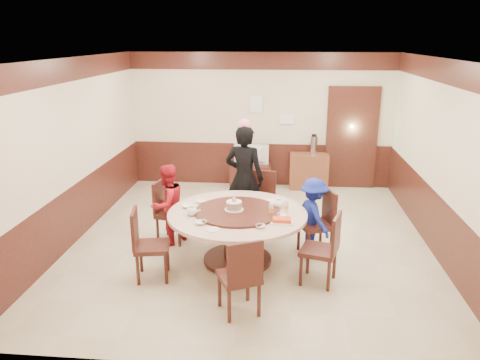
# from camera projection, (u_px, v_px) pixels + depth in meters

# --- Properties ---
(room) EXTENTS (6.00, 6.04, 2.84)m
(room) POSITION_uv_depth(u_px,v_px,m) (252.00, 175.00, 7.12)
(room) COLOR beige
(room) RESTS_ON ground
(banquet_table) EXTENTS (1.95, 1.95, 0.78)m
(banquet_table) POSITION_uv_depth(u_px,v_px,m) (237.00, 227.00, 6.58)
(banquet_table) COLOR #3E1813
(banquet_table) RESTS_ON ground
(chair_0) EXTENTS (0.57, 0.57, 0.97)m
(chair_0) POSITION_uv_depth(u_px,v_px,m) (316.00, 234.00, 6.90)
(chair_0) COLOR #3E1813
(chair_0) RESTS_ON ground
(chair_1) EXTENTS (0.50, 0.51, 0.97)m
(chair_1) POSITION_uv_depth(u_px,v_px,m) (261.00, 212.00, 7.77)
(chair_1) COLOR #3E1813
(chair_1) RESTS_ON ground
(chair_2) EXTENTS (0.52, 0.51, 0.97)m
(chair_2) POSITION_uv_depth(u_px,v_px,m) (172.00, 222.00, 7.34)
(chair_2) COLOR #3E1813
(chair_2) RESTS_ON ground
(chair_3) EXTENTS (0.52, 0.51, 0.97)m
(chair_3) POSITION_uv_depth(u_px,v_px,m) (151.00, 257.00, 6.19)
(chair_3) COLOR #3E1813
(chair_3) RESTS_ON ground
(chair_4) EXTENTS (0.59, 0.59, 0.97)m
(chair_4) POSITION_uv_depth(u_px,v_px,m) (240.00, 289.00, 5.40)
(chair_4) COLOR #3E1813
(chair_4) RESTS_ON ground
(chair_5) EXTENTS (0.56, 0.55, 0.97)m
(chair_5) POSITION_uv_depth(u_px,v_px,m) (320.00, 261.00, 6.07)
(chair_5) COLOR #3E1813
(chair_5) RESTS_ON ground
(person_standing) EXTENTS (0.73, 0.56, 1.77)m
(person_standing) POSITION_uv_depth(u_px,v_px,m) (244.00, 178.00, 7.62)
(person_standing) COLOR black
(person_standing) RESTS_ON ground
(person_red) EXTENTS (0.74, 0.78, 1.26)m
(person_red) POSITION_uv_depth(u_px,v_px,m) (168.00, 205.00, 7.16)
(person_red) COLOR red
(person_red) RESTS_ON ground
(person_blue) EXTENTS (0.71, 0.85, 1.14)m
(person_blue) POSITION_uv_depth(u_px,v_px,m) (314.00, 216.00, 6.87)
(person_blue) COLOR navy
(person_blue) RESTS_ON ground
(birthday_cake) EXTENTS (0.27, 0.27, 0.19)m
(birthday_cake) POSITION_uv_depth(u_px,v_px,m) (234.00, 206.00, 6.51)
(birthday_cake) COLOR white
(birthday_cake) RESTS_ON banquet_table
(teapot_left) EXTENTS (0.17, 0.15, 0.13)m
(teapot_left) POSITION_uv_depth(u_px,v_px,m) (192.00, 211.00, 6.39)
(teapot_left) COLOR white
(teapot_left) RESTS_ON banquet_table
(teapot_right) EXTENTS (0.17, 0.15, 0.13)m
(teapot_right) POSITION_uv_depth(u_px,v_px,m) (278.00, 204.00, 6.68)
(teapot_right) COLOR white
(teapot_right) RESTS_ON banquet_table
(bowl_0) EXTENTS (0.13, 0.13, 0.03)m
(bowl_0) POSITION_uv_depth(u_px,v_px,m) (201.00, 202.00, 6.90)
(bowl_0) COLOR white
(bowl_0) RESTS_ON banquet_table
(bowl_1) EXTENTS (0.13, 0.13, 0.04)m
(bowl_1) POSITION_uv_depth(u_px,v_px,m) (261.00, 226.00, 5.99)
(bowl_1) COLOR white
(bowl_1) RESTS_ON banquet_table
(bowl_2) EXTENTS (0.15, 0.15, 0.04)m
(bowl_2) POSITION_uv_depth(u_px,v_px,m) (201.00, 223.00, 6.11)
(bowl_2) COLOR white
(bowl_2) RESTS_ON banquet_table
(bowl_3) EXTENTS (0.15, 0.15, 0.05)m
(bowl_3) POSITION_uv_depth(u_px,v_px,m) (282.00, 216.00, 6.34)
(bowl_3) COLOR white
(bowl_3) RESTS_ON banquet_table
(bowl_4) EXTENTS (0.16, 0.16, 0.04)m
(bowl_4) POSITION_uv_depth(u_px,v_px,m) (188.00, 206.00, 6.70)
(bowl_4) COLOR white
(bowl_4) RESTS_ON banquet_table
(saucer_near) EXTENTS (0.18, 0.18, 0.01)m
(saucer_near) POSITION_uv_depth(u_px,v_px,m) (213.00, 230.00, 5.92)
(saucer_near) COLOR white
(saucer_near) RESTS_ON banquet_table
(saucer_far) EXTENTS (0.18, 0.18, 0.01)m
(saucer_far) POSITION_uv_depth(u_px,v_px,m) (271.00, 201.00, 6.96)
(saucer_far) COLOR white
(saucer_far) RESTS_ON banquet_table
(shrimp_platter) EXTENTS (0.30, 0.20, 0.06)m
(shrimp_platter) POSITION_uv_depth(u_px,v_px,m) (282.00, 221.00, 6.15)
(shrimp_platter) COLOR white
(shrimp_platter) RESTS_ON banquet_table
(bottle_0) EXTENTS (0.06, 0.06, 0.16)m
(bottle_0) POSITION_uv_depth(u_px,v_px,m) (271.00, 209.00, 6.42)
(bottle_0) COLOR white
(bottle_0) RESTS_ON banquet_table
(bottle_1) EXTENTS (0.06, 0.06, 0.16)m
(bottle_1) POSITION_uv_depth(u_px,v_px,m) (286.00, 207.00, 6.51)
(bottle_1) COLOR white
(bottle_1) RESTS_ON banquet_table
(tv_stand) EXTENTS (0.85, 0.45, 0.50)m
(tv_stand) POSITION_uv_depth(u_px,v_px,m) (250.00, 176.00, 9.99)
(tv_stand) COLOR #3E1813
(tv_stand) RESTS_ON ground
(television) EXTENTS (0.75, 0.19, 0.43)m
(television) POSITION_uv_depth(u_px,v_px,m) (251.00, 155.00, 9.85)
(television) COLOR gray
(television) RESTS_ON tv_stand
(side_cabinet) EXTENTS (0.80, 0.40, 0.75)m
(side_cabinet) POSITION_uv_depth(u_px,v_px,m) (309.00, 171.00, 9.87)
(side_cabinet) COLOR brown
(side_cabinet) RESTS_ON ground
(thermos) EXTENTS (0.15, 0.15, 0.38)m
(thermos) POSITION_uv_depth(u_px,v_px,m) (314.00, 145.00, 9.70)
(thermos) COLOR silver
(thermos) RESTS_ON side_cabinet
(notice_left) EXTENTS (0.25, 0.00, 0.35)m
(notice_left) POSITION_uv_depth(u_px,v_px,m) (256.00, 104.00, 9.73)
(notice_left) COLOR white
(notice_left) RESTS_ON room
(notice_right) EXTENTS (0.30, 0.00, 0.22)m
(notice_right) POSITION_uv_depth(u_px,v_px,m) (287.00, 119.00, 9.77)
(notice_right) COLOR white
(notice_right) RESTS_ON room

